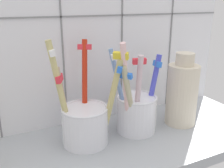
# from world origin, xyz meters

# --- Properties ---
(counter_slab) EXTENTS (0.64, 0.22, 0.02)m
(counter_slab) POSITION_xyz_m (0.00, 0.00, 0.01)
(counter_slab) COLOR #9EA3A8
(counter_slab) RESTS_ON ground
(tile_wall_back) EXTENTS (0.64, 0.02, 0.45)m
(tile_wall_back) POSITION_xyz_m (0.00, 0.12, 0.23)
(tile_wall_back) COLOR white
(tile_wall_back) RESTS_ON ground
(toothbrush_cup_left) EXTENTS (0.12, 0.10, 0.19)m
(toothbrush_cup_left) POSITION_xyz_m (-0.05, 0.02, 0.06)
(toothbrush_cup_left) COLOR white
(toothbrush_cup_left) RESTS_ON counter_slab
(toothbrush_cup_right) EXTENTS (0.11, 0.09, 0.19)m
(toothbrush_cup_right) POSITION_xyz_m (0.05, 0.02, 0.07)
(toothbrush_cup_right) COLOR white
(toothbrush_cup_right) RESTS_ON counter_slab
(ceramic_vase) EXTENTS (0.06, 0.06, 0.15)m
(ceramic_vase) POSITION_xyz_m (0.15, 0.01, 0.09)
(ceramic_vase) COLOR beige
(ceramic_vase) RESTS_ON counter_slab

